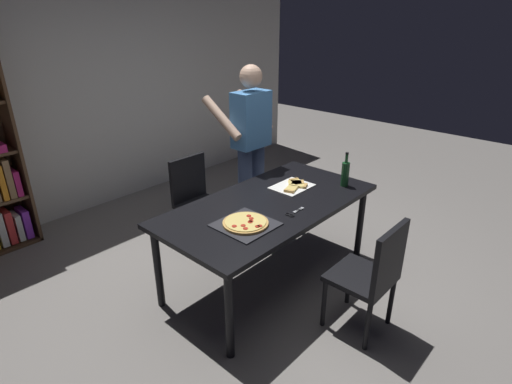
{
  "coord_description": "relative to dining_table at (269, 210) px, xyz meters",
  "views": [
    {
      "loc": [
        -2.32,
        -1.97,
        2.19
      ],
      "look_at": [
        0.0,
        0.15,
        0.8
      ],
      "focal_mm": 28.49,
      "sensor_mm": 36.0,
      "label": 1
    }
  ],
  "objects": [
    {
      "name": "chair_near_camera",
      "position": [
        -0.0,
        -0.97,
        -0.17
      ],
      "size": [
        0.42,
        0.42,
        0.9
      ],
      "color": "black",
      "rests_on": "ground_plane"
    },
    {
      "name": "person_serving_pizza",
      "position": [
        0.57,
        0.75,
        0.31
      ],
      "size": [
        0.55,
        0.54,
        1.75
      ],
      "color": "#38476B",
      "rests_on": "ground_plane"
    },
    {
      "name": "ground_plane",
      "position": [
        0.0,
        0.0,
        -0.68
      ],
      "size": [
        12.0,
        12.0,
        0.0
      ],
      "primitive_type": "plane",
      "color": "gray"
    },
    {
      "name": "pizza_slices_on_towel",
      "position": [
        0.4,
        0.05,
        0.08
      ],
      "size": [
        0.36,
        0.28,
        0.03
      ],
      "color": "white",
      "rests_on": "dining_table"
    },
    {
      "name": "kitchen_scissors",
      "position": [
        -0.03,
        -0.27,
        0.07
      ],
      "size": [
        0.19,
        0.08,
        0.01
      ],
      "color": "silver",
      "rests_on": "dining_table"
    },
    {
      "name": "dining_table",
      "position": [
        0.0,
        0.0,
        0.0
      ],
      "size": [
        1.9,
        0.96,
        0.75
      ],
      "color": "black",
      "rests_on": "ground_plane"
    },
    {
      "name": "wine_bottle",
      "position": [
        0.73,
        -0.27,
        0.19
      ],
      "size": [
        0.07,
        0.07,
        0.32
      ],
      "color": "#194723",
      "rests_on": "dining_table"
    },
    {
      "name": "back_wall",
      "position": [
        0.0,
        2.6,
        0.72
      ],
      "size": [
        6.4,
        0.1,
        2.8
      ],
      "primitive_type": "cube",
      "color": "silver",
      "rests_on": "ground_plane"
    },
    {
      "name": "chair_far_side",
      "position": [
        0.0,
        0.97,
        -0.17
      ],
      "size": [
        0.42,
        0.42,
        0.9
      ],
      "color": "black",
      "rests_on": "ground_plane"
    },
    {
      "name": "pepperoni_pizza_on_tray",
      "position": [
        -0.42,
        -0.13,
        0.08
      ],
      "size": [
        0.4,
        0.4,
        0.04
      ],
      "color": "#2D2D33",
      "rests_on": "dining_table"
    }
  ]
}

